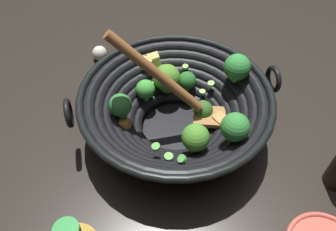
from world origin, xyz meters
The scene contains 3 objects.
ground_plane centered at (0.00, 0.00, 0.00)m, with size 4.00×4.00×0.00m, color #28231E.
wok centered at (0.00, 0.00, 0.07)m, with size 0.40×0.37×0.24m.
garlic_bulb centered at (-0.06, 0.29, 0.02)m, with size 0.04×0.04×0.04m, color silver.
Camera 1 is at (-0.21, -0.38, 0.54)m, focal length 35.52 mm.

